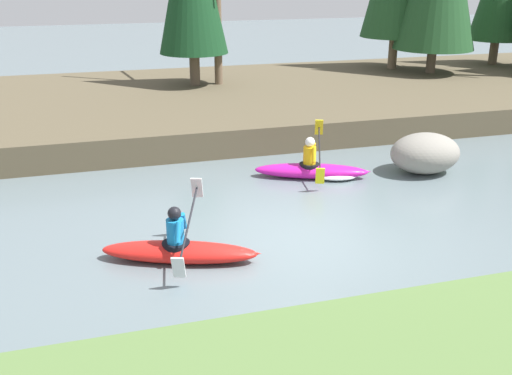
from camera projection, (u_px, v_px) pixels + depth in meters
The scene contains 5 objects.
ground_plane at pixel (299, 240), 11.10m from camera, with size 90.00×90.00×0.00m, color slate.
riverbank_far at pixel (194, 104), 20.25m from camera, with size 44.00×10.34×0.76m.
kayaker_lead at pixel (316, 170), 14.28m from camera, with size 2.74×2.00×1.20m.
kayaker_middle at pixel (180, 249), 10.25m from camera, with size 2.74×2.00×1.20m.
boulder_midstream at pixel (425, 153), 14.56m from camera, with size 1.74×1.36×0.98m.
Camera 1 is at (-3.59, -9.42, 4.81)m, focal length 42.00 mm.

